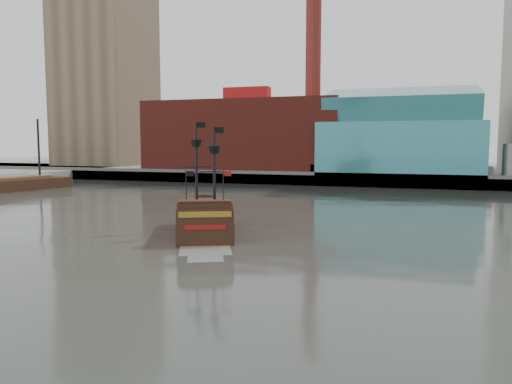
% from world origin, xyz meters
% --- Properties ---
extents(ground, '(400.00, 400.00, 0.00)m').
position_xyz_m(ground, '(0.00, 0.00, 0.00)').
color(ground, '#292C26').
rests_on(ground, ground).
extents(promenade_far, '(220.00, 60.00, 2.00)m').
position_xyz_m(promenade_far, '(0.00, 92.00, 1.00)').
color(promenade_far, slate).
rests_on(promenade_far, ground).
extents(seawall, '(220.00, 1.00, 2.60)m').
position_xyz_m(seawall, '(0.00, 62.50, 1.30)').
color(seawall, '#4C4C49').
rests_on(seawall, ground).
extents(skyline, '(149.00, 45.00, 62.00)m').
position_xyz_m(skyline, '(5.21, 84.56, 24.55)').
color(skyline, brown).
rests_on(skyline, promenade_far).
extents(pirate_ship, '(9.81, 14.88, 10.78)m').
position_xyz_m(pirate_ship, '(-4.06, 9.69, 0.98)').
color(pirate_ship, black).
rests_on(pirate_ship, ground).
extents(docked_vessel, '(8.44, 21.06, 13.98)m').
position_xyz_m(docked_vessel, '(-51.61, 36.49, 0.89)').
color(docked_vessel, black).
rests_on(docked_vessel, ground).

